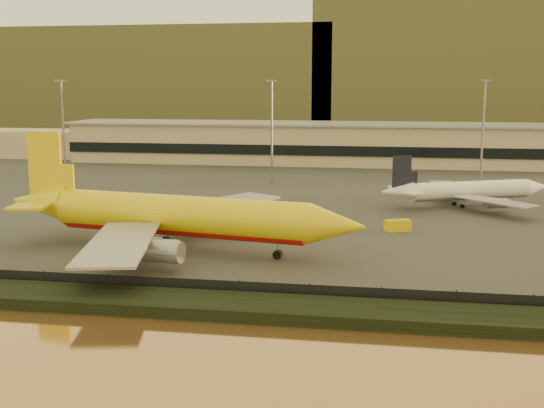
{
  "coord_description": "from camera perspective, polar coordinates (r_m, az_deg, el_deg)",
  "views": [
    {
      "loc": [
        18.07,
        -86.27,
        24.54
      ],
      "look_at": [
        1.52,
        12.0,
        6.98
      ],
      "focal_mm": 45.0,
      "sensor_mm": 36.0,
      "label": 1
    }
  ],
  "objects": [
    {
      "name": "gse_vehicle_yellow",
      "position": [
        116.34,
        10.46,
        -1.77
      ],
      "size": [
        4.65,
        3.41,
        1.91
      ],
      "primitive_type": "cube",
      "rotation": [
        0.0,
        0.0,
        0.4
      ],
      "color": "yellow",
      "rests_on": "tarmac"
    },
    {
      "name": "ground",
      "position": [
        91.49,
        -2.2,
        -5.57
      ],
      "size": [
        900.0,
        900.0,
        0.0
      ],
      "primitive_type": "plane",
      "color": "black",
      "rests_on": "ground"
    },
    {
      "name": "perimeter_fence",
      "position": [
        78.96,
        -4.13,
        -7.15
      ],
      "size": [
        300.0,
        0.05,
        2.2
      ],
      "primitive_type": "cube",
      "color": "black",
      "rests_on": "tarmac"
    },
    {
      "name": "white_narrowbody_jet",
      "position": [
        142.64,
        16.06,
        1.06
      ],
      "size": [
        35.12,
        33.18,
        10.61
      ],
      "rotation": [
        0.0,
        0.0,
        0.41
      ],
      "color": "white",
      "rests_on": "tarmac"
    },
    {
      "name": "gse_vehicle_white",
      "position": [
        128.15,
        -2.09,
        -0.57
      ],
      "size": [
        4.18,
        2.99,
        1.72
      ],
      "primitive_type": "cube",
      "rotation": [
        0.0,
        0.0,
        -0.37
      ],
      "color": "white",
      "rests_on": "tarmac"
    },
    {
      "name": "dhl_cargo_jet",
      "position": [
        101.7,
        -8.14,
        -1.02
      ],
      "size": [
        57.1,
        55.27,
        17.08
      ],
      "rotation": [
        0.0,
        0.0,
        -0.17
      ],
      "color": "yellow",
      "rests_on": "tarmac"
    },
    {
      "name": "distant_hills",
      "position": [
        428.08,
        4.44,
        10.88
      ],
      "size": [
        470.0,
        160.0,
        70.0
      ],
      "color": "brown",
      "rests_on": "ground"
    },
    {
      "name": "embankment",
      "position": [
        75.45,
        -4.85,
        -8.47
      ],
      "size": [
        320.0,
        7.0,
        1.4
      ],
      "primitive_type": "cube",
      "color": "black",
      "rests_on": "ground"
    },
    {
      "name": "apron_light_masts",
      "position": [
        161.54,
        8.52,
        6.75
      ],
      "size": [
        152.2,
        12.2,
        25.4
      ],
      "color": "slate",
      "rests_on": "tarmac"
    },
    {
      "name": "tarmac",
      "position": [
        183.8,
        3.84,
        2.33
      ],
      "size": [
        320.0,
        220.0,
        0.2
      ],
      "primitive_type": "cube",
      "color": "#2D2D2D",
      "rests_on": "ground"
    },
    {
      "name": "terminal_building",
      "position": [
        215.09,
        0.81,
        5.11
      ],
      "size": [
        202.0,
        25.0,
        12.6
      ],
      "color": "tan",
      "rests_on": "tarmac"
    }
  ]
}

